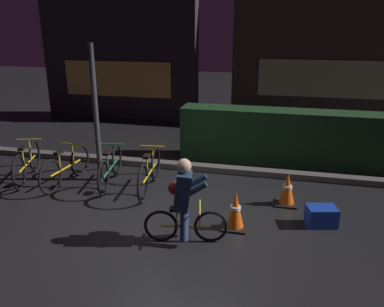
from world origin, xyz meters
TOP-DOWN VIEW (x-y plane):
  - ground_plane at (0.00, 0.00)m, footprint 40.00×40.00m
  - sidewalk_curb at (0.00, 2.20)m, footprint 12.00×0.24m
  - hedge_row at (1.80, 3.10)m, footprint 4.80×0.70m
  - storefront_left at (-3.62, 6.50)m, footprint 5.09×0.54m
  - storefront_right at (2.73, 7.20)m, footprint 5.54×0.54m
  - street_post at (-1.81, 1.20)m, footprint 0.10×0.10m
  - parked_bike_leftmost at (-3.22, 0.88)m, footprint 0.60×1.58m
  - parked_bike_left_mid at (-2.36, 0.87)m, footprint 0.46×1.60m
  - parked_bike_center_left at (-1.51, 1.04)m, footprint 0.46×1.60m
  - parked_bike_center_right at (-0.69, 0.95)m, footprint 0.46×1.70m
  - traffic_cone_near at (1.04, -0.10)m, footprint 0.36×0.36m
  - traffic_cone_far at (1.79, 0.92)m, footprint 0.36×0.36m
  - blue_crate at (2.31, 0.30)m, footprint 0.50×0.42m
  - cyclist at (0.38, -0.63)m, footprint 1.17×0.50m

SIDE VIEW (x-z plane):
  - ground_plane at x=0.00m, z-range 0.00..0.00m
  - sidewalk_curb at x=0.00m, z-range 0.00..0.12m
  - blue_crate at x=2.31m, z-range 0.00..0.30m
  - traffic_cone_far at x=1.79m, z-range -0.01..0.56m
  - traffic_cone_near at x=1.04m, z-range -0.01..0.58m
  - parked_bike_left_mid at x=-2.36m, z-range -0.03..0.70m
  - parked_bike_center_left at x=-1.51m, z-range -0.03..0.71m
  - parked_bike_leftmost at x=-3.22m, z-range -0.03..0.73m
  - parked_bike_center_right at x=-0.69m, z-range -0.04..0.75m
  - hedge_row at x=1.80m, z-range 0.00..1.19m
  - cyclist at x=0.38m, z-range 0.01..1.25m
  - street_post at x=-1.81m, z-range 0.00..2.63m
  - storefront_left at x=-3.62m, z-range -0.01..3.68m
  - storefront_right at x=2.73m, z-range -0.01..4.16m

